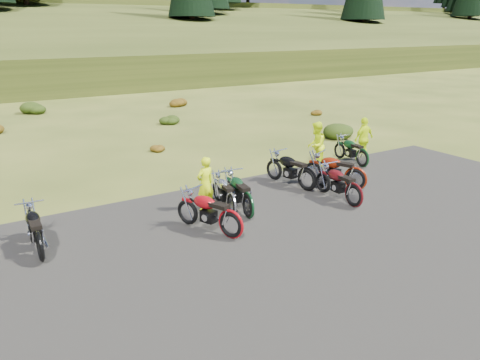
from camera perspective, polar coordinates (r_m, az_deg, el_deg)
ground at (r=13.23m, az=6.63°, el=-5.02°), size 300.00×300.00×0.00m
gravel_pad at (r=11.88m, az=12.63°, el=-8.18°), size 20.00×12.00×0.04m
hill_slope at (r=60.19m, az=-24.78°, el=11.68°), size 300.00×45.97×9.37m
shrub_3 at (r=32.03m, az=-23.77°, el=8.22°), size 1.56×1.56×0.92m
shrub_4 at (r=20.64m, az=-10.20°, el=4.02°), size 0.77×0.77×0.45m
shrub_5 at (r=26.48m, az=-8.67°, el=7.40°), size 1.03×1.03×0.61m
shrub_6 at (r=32.41m, az=-7.68°, el=9.55°), size 1.30×1.30×0.77m
shrub_7 at (r=23.47m, az=12.03°, el=6.21°), size 1.56×1.56×0.92m
shrub_8 at (r=29.29m, az=9.03°, el=8.26°), size 0.77×0.77×0.45m
motorcycle_0 at (r=11.91m, az=-22.96°, el=-9.20°), size 0.76×2.12×1.10m
motorcycle_1 at (r=12.09m, az=-1.09°, el=-7.22°), size 1.52×2.31×1.15m
motorcycle_2 at (r=13.31m, az=0.99°, el=-4.75°), size 1.05×2.24×1.13m
motorcycle_3 at (r=13.52m, az=-1.01°, el=-4.37°), size 0.96×1.99×1.00m
motorcycle_4 at (r=14.50m, az=13.61°, el=-3.30°), size 0.76×2.14×1.11m
motorcycle_5 at (r=15.61m, az=8.10°, el=-1.39°), size 1.13×2.34×1.18m
motorcycle_6 at (r=15.96m, az=13.78°, el=-1.31°), size 1.64×2.35×1.18m
motorcycle_7 at (r=18.64m, az=14.60°, el=1.46°), size 0.81×2.06×1.06m
person_middle at (r=13.66m, az=-4.25°, el=-0.57°), size 0.66×0.50×1.61m
person_right_a at (r=17.87m, az=9.23°, el=4.08°), size 1.10×1.07×1.79m
person_right_b at (r=19.51m, az=14.83°, el=4.81°), size 1.04×0.49×1.73m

